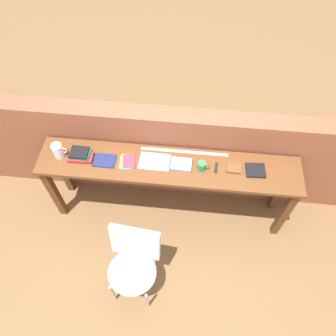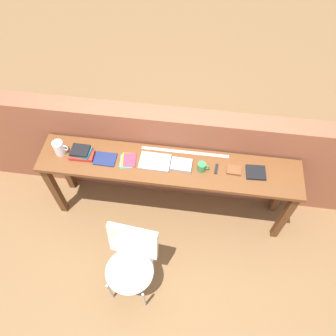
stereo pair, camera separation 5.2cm
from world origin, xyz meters
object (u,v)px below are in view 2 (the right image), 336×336
(book_open_centre, at_px, (155,162))
(multitool_folded, at_px, (216,169))
(chair_white_moulded, at_px, (131,261))
(book_repair_rightmost, at_px, (256,172))
(mug, at_px, (202,167))
(pamphlet_pile_colourful, at_px, (127,161))
(leather_journal_brown, at_px, (234,170))
(magazine_cycling, at_px, (105,159))
(pitcher_white, at_px, (59,148))
(book_stack_leftmost, at_px, (81,153))

(book_open_centre, height_order, multitool_folded, book_open_centre)
(chair_white_moulded, bearing_deg, book_open_centre, 83.58)
(chair_white_moulded, height_order, book_repair_rightmost, book_repair_rightmost)
(mug, distance_m, multitool_folded, 0.14)
(pamphlet_pile_colourful, bearing_deg, multitool_folded, 0.96)
(mug, relative_size, multitool_folded, 1.00)
(leather_journal_brown, bearing_deg, book_open_centre, -177.80)
(chair_white_moulded, relative_size, mug, 8.10)
(book_open_centre, bearing_deg, pamphlet_pile_colourful, -174.63)
(multitool_folded, height_order, leather_journal_brown, leather_journal_brown)
(book_open_centre, relative_size, multitool_folded, 2.64)
(chair_white_moulded, xyz_separation_m, magazine_cycling, (-0.38, 0.82, 0.36))
(mug, xyz_separation_m, leather_journal_brown, (0.30, 0.02, -0.03))
(pitcher_white, xyz_separation_m, book_repair_rightmost, (1.86, 0.01, -0.07))
(magazine_cycling, relative_size, pamphlet_pile_colourful, 1.10)
(pitcher_white, xyz_separation_m, pamphlet_pile_colourful, (0.65, -0.01, -0.07))
(pitcher_white, height_order, pamphlet_pile_colourful, pitcher_white)
(multitool_folded, bearing_deg, chair_white_moulded, -128.60)
(magazine_cycling, xyz_separation_m, pamphlet_pile_colourful, (0.21, 0.01, -0.00))
(book_open_centre, xyz_separation_m, mug, (0.44, -0.03, 0.04))
(book_stack_leftmost, bearing_deg, magazine_cycling, -4.45)
(book_stack_leftmost, xyz_separation_m, leather_journal_brown, (1.45, 0.01, -0.03))
(chair_white_moulded, distance_m, magazine_cycling, 0.97)
(book_stack_leftmost, bearing_deg, leather_journal_brown, 0.43)
(book_stack_leftmost, relative_size, magazine_cycling, 1.12)
(multitool_folded, bearing_deg, book_open_centre, 179.39)
(pitcher_white, xyz_separation_m, mug, (1.36, -0.02, -0.03))
(pitcher_white, relative_size, magazine_cycling, 0.88)
(book_open_centre, bearing_deg, mug, -2.55)
(pitcher_white, height_order, book_open_centre, pitcher_white)
(pitcher_white, bearing_deg, book_open_centre, 0.56)
(magazine_cycling, height_order, multitool_folded, multitool_folded)
(chair_white_moulded, distance_m, mug, 1.06)
(chair_white_moulded, height_order, book_open_centre, book_open_centre)
(pamphlet_pile_colourful, bearing_deg, book_stack_leftmost, 179.12)
(book_stack_leftmost, relative_size, book_repair_rightmost, 1.31)
(pitcher_white, bearing_deg, pamphlet_pile_colourful, -0.99)
(magazine_cycling, xyz_separation_m, multitool_folded, (1.05, 0.03, 0.00))
(book_stack_leftmost, bearing_deg, pitcher_white, 178.78)
(magazine_cycling, distance_m, book_repair_rightmost, 1.42)
(book_stack_leftmost, height_order, multitool_folded, book_stack_leftmost)
(pitcher_white, distance_m, book_repair_rightmost, 1.86)
(multitool_folded, relative_size, leather_journal_brown, 0.85)
(chair_white_moulded, relative_size, book_stack_leftmost, 3.85)
(book_open_centre, distance_m, mug, 0.45)
(mug, bearing_deg, book_repair_rightmost, 2.91)
(book_stack_leftmost, bearing_deg, book_open_centre, 1.08)
(book_stack_leftmost, distance_m, leather_journal_brown, 1.45)
(magazine_cycling, distance_m, leather_journal_brown, 1.22)
(pitcher_white, relative_size, book_open_centre, 0.63)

